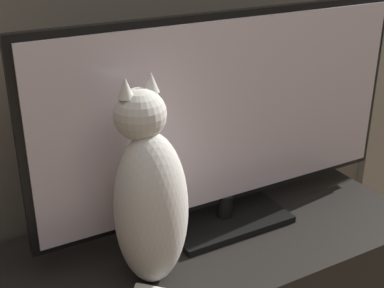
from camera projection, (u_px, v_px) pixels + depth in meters
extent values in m
cube|color=black|center=(224.00, 219.00, 1.56)|extent=(0.36, 0.21, 0.02)
cylinder|color=black|center=(225.00, 205.00, 1.54)|extent=(0.04, 0.04, 0.07)
cube|color=black|center=(226.00, 112.00, 1.43)|extent=(1.10, 0.02, 0.54)
cube|color=silver|center=(229.00, 114.00, 1.42)|extent=(1.06, 0.01, 0.50)
ellipsoid|color=silver|center=(151.00, 210.00, 1.24)|extent=(0.20, 0.19, 0.39)
ellipsoid|color=olive|center=(138.00, 207.00, 1.29)|extent=(0.11, 0.07, 0.22)
sphere|color=silver|center=(140.00, 114.00, 1.17)|extent=(0.14, 0.14, 0.12)
cone|color=silver|center=(126.00, 88.00, 1.13)|extent=(0.04, 0.04, 0.04)
cone|color=silver|center=(151.00, 82.00, 1.16)|extent=(0.04, 0.04, 0.04)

